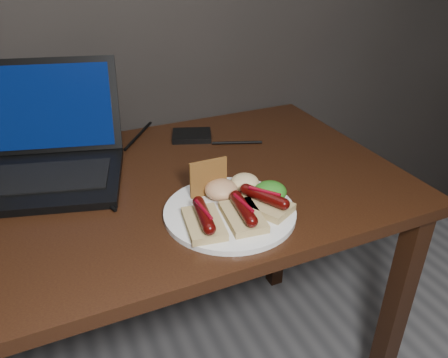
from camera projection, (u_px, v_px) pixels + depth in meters
The scene contains 12 objects.
desk at pixel (113, 227), 1.03m from camera, with size 1.40×0.70×0.75m.
laptop at pixel (43, 153), 1.06m from camera, with size 0.45×0.44×0.25m.
hard_drive at pixel (192, 136), 1.26m from camera, with size 0.11×0.09×0.02m, color black.
desk_cables at pixel (94, 168), 1.09m from camera, with size 0.90×0.47×0.01m.
plate at pixel (230, 212), 0.92m from camera, with size 0.28×0.28×0.01m, color white.
bread_sausage_left at pixel (204, 220), 0.85m from camera, with size 0.09×0.12×0.04m.
bread_sausage_center at pixel (243, 213), 0.87m from camera, with size 0.08×0.12×0.04m.
bread_sausage_right at pixel (264, 201), 0.91m from camera, with size 0.12×0.13×0.04m.
crispbread at pixel (208, 178), 0.95m from camera, with size 0.09×0.01×0.09m, color #99632A.
salad_greens at pixel (270, 191), 0.94m from camera, with size 0.07×0.07×0.04m, color #1B5511.
salsa_mound at pixel (221, 190), 0.95m from camera, with size 0.07×0.07×0.04m, color #9E2D0F.
coleslaw_mound at pixel (245, 182), 0.98m from camera, with size 0.06×0.06×0.04m, color beige.
Camera 1 is at (-0.10, 0.50, 1.27)m, focal length 35.00 mm.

